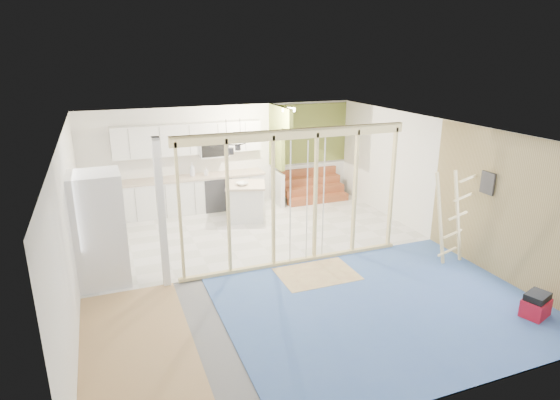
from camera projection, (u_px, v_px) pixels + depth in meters
name	position (u px, v px, depth m)	size (l,w,h in m)	color
room	(279.00, 201.00, 8.47)	(7.01, 8.01, 2.61)	slate
floor_overlays	(282.00, 263.00, 8.94)	(7.00, 8.00, 0.03)	silver
stud_frame	(268.00, 187.00, 8.31)	(4.66, 0.14, 2.60)	#DDCB87
base_cabinets	(166.00, 201.00, 11.15)	(4.45, 2.24, 0.93)	silver
upper_cabinets	(191.00, 140.00, 11.41)	(3.60, 0.41, 0.85)	silver
green_partition	(301.00, 166.00, 12.53)	(2.25, 1.51, 2.60)	olive
pot_rack	(234.00, 145.00, 9.83)	(0.52, 0.52, 0.72)	black
sheathing_panel	(514.00, 212.00, 7.90)	(0.02, 4.00, 2.60)	tan
electrical_panel	(488.00, 183.00, 8.30)	(0.04, 0.30, 0.40)	#3A3A3F
ceiling_light	(289.00, 110.00, 11.24)	(0.32, 0.32, 0.08)	#FFEABF
fridge	(99.00, 229.00, 7.94)	(0.87, 0.84, 1.99)	silver
island	(246.00, 202.00, 11.19)	(1.15, 1.15, 0.89)	silver
bowl	(242.00, 184.00, 10.94)	(0.28, 0.28, 0.07)	white
soap_bottle_a	(192.00, 170.00, 11.54)	(0.13, 0.13, 0.33)	silver
soap_bottle_b	(206.00, 171.00, 11.63)	(0.09, 0.09, 0.20)	silver
toolbox	(536.00, 306.00, 7.11)	(0.50, 0.43, 0.40)	#A50F21
ladder	(451.00, 218.00, 8.67)	(0.99, 0.07, 1.84)	beige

